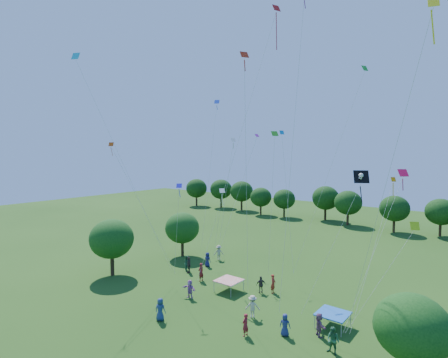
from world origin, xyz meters
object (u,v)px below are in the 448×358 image
at_px(tent_red_stripe, 229,280).
at_px(pirate_kite, 360,180).
at_px(near_tree_north, 182,228).
at_px(tent_blue, 333,314).
at_px(near_tree_west, 112,239).
at_px(near_tree_east, 412,328).
at_px(red_high_kite, 260,68).

relative_size(tent_red_stripe, pirate_kite, 0.21).
bearing_deg(near_tree_north, tent_red_stripe, -25.00).
bearing_deg(pirate_kite, tent_blue, -149.17).
relative_size(near_tree_west, near_tree_north, 1.09).
bearing_deg(tent_blue, near_tree_east, -32.25).
xyz_separation_m(near_tree_west, near_tree_north, (0.91, 9.65, -0.35)).
distance_m(near_tree_west, pirate_kite, 25.65).
height_order(tent_red_stripe, red_high_kite, red_high_kite).
xyz_separation_m(near_tree_east, red_high_kite, (-13.22, 4.88, 17.04)).
relative_size(near_tree_west, pirate_kite, 0.58).
relative_size(tent_red_stripe, red_high_kite, 0.09).
height_order(tent_red_stripe, tent_blue, same).
xyz_separation_m(near_tree_west, near_tree_east, (28.67, -0.06, -0.59)).
bearing_deg(tent_red_stripe, red_high_kite, 10.43).
bearing_deg(tent_red_stripe, pirate_kite, 1.17).
bearing_deg(near_tree_west, tent_blue, 9.12).
distance_m(tent_red_stripe, pirate_kite, 15.51).
bearing_deg(near_tree_west, tent_red_stripe, 18.91).
bearing_deg(near_tree_east, tent_red_stripe, 165.05).
bearing_deg(red_high_kite, tent_red_stripe, -169.57).
bearing_deg(near_tree_west, near_tree_north, 84.61).
distance_m(near_tree_west, red_high_kite, 23.08).
relative_size(near_tree_east, red_high_kite, 0.21).
height_order(near_tree_west, tent_blue, near_tree_west).
bearing_deg(pirate_kite, near_tree_north, 167.54).
bearing_deg(near_tree_east, tent_blue, 147.75).
relative_size(near_tree_north, pirate_kite, 0.53).
relative_size(near_tree_north, red_high_kite, 0.23).
distance_m(near_tree_north, red_high_kite, 22.74).
distance_m(near_tree_west, near_tree_north, 9.70).
bearing_deg(tent_red_stripe, near_tree_west, -161.09).
xyz_separation_m(near_tree_north, near_tree_east, (27.76, -9.72, -0.24)).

